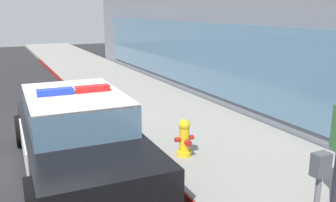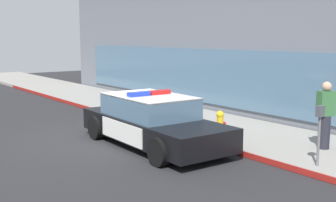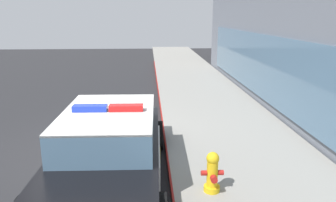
{
  "view_description": "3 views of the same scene",
  "coord_description": "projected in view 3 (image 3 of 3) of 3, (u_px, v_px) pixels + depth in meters",
  "views": [
    {
      "loc": [
        8.15,
        -0.57,
        2.86
      ],
      "look_at": [
        2.77,
        2.03,
        1.36
      ],
      "focal_mm": 38.85,
      "sensor_mm": 36.0,
      "label": 1
    },
    {
      "loc": [
        11.02,
        -5.78,
        2.95
      ],
      "look_at": [
        0.86,
        1.86,
        1.03
      ],
      "focal_mm": 45.36,
      "sensor_mm": 36.0,
      "label": 2
    },
    {
      "loc": [
        7.48,
        1.47,
        3.13
      ],
      "look_at": [
        0.66,
        1.88,
        1.32
      ],
      "focal_mm": 34.94,
      "sensor_mm": 36.0,
      "label": 3
    }
  ],
  "objects": [
    {
      "name": "ground",
      "position": [
        89.0,
        148.0,
        7.94
      ],
      "size": [
        48.0,
        48.0,
        0.0
      ],
      "primitive_type": "plane",
      "color": "#262628"
    },
    {
      "name": "sidewalk",
      "position": [
        234.0,
        142.0,
        8.13
      ],
      "size": [
        48.0,
        3.42,
        0.15
      ],
      "primitive_type": "cube",
      "color": "gray",
      "rests_on": "ground"
    },
    {
      "name": "curb_red_paint",
      "position": [
        165.0,
        143.0,
        8.03
      ],
      "size": [
        28.8,
        0.04,
        0.14
      ],
      "primitive_type": "cube",
      "color": "maroon",
      "rests_on": "ground"
    },
    {
      "name": "police_cruiser",
      "position": [
        109.0,
        148.0,
        6.18
      ],
      "size": [
        4.98,
        2.19,
        1.49
      ],
      "rotation": [
        0.0,
        0.0,
        -0.03
      ],
      "color": "black",
      "rests_on": "ground"
    },
    {
      "name": "fire_hydrant",
      "position": [
        212.0,
        173.0,
        5.61
      ],
      "size": [
        0.34,
        0.39,
        0.73
      ],
      "color": "gold",
      "rests_on": "sidewalk"
    }
  ]
}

